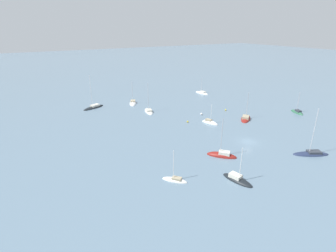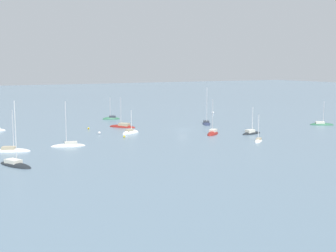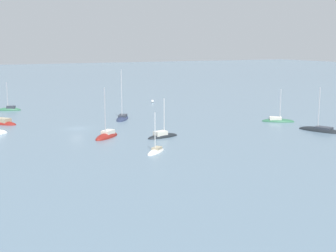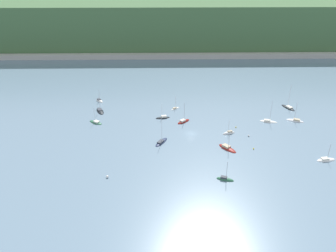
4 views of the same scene
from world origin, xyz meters
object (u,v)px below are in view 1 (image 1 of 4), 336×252
Objects in this scene: sailboat_1 at (222,156)px; sailboat_9 at (311,154)px; sailboat_0 at (237,180)px; sailboat_6 at (94,107)px; sailboat_4 at (175,180)px; mooring_buoy_0 at (188,122)px; mooring_buoy_3 at (201,114)px; sailboat_13 at (210,123)px; sailboat_10 at (202,93)px; sailboat_12 at (246,119)px; sailboat_7 at (297,113)px; sailboat_8 at (149,111)px; mooring_buoy_1 at (226,110)px; sailboat_2 at (133,103)px.

sailboat_9 is (-10.02, -18.44, 0.00)m from sailboat_1.
sailboat_0 is 0.66× the size of sailboat_9.
sailboat_4 is at bearing 66.82° from sailboat_6.
sailboat_6 reaches higher than sailboat_1.
mooring_buoy_0 is (22.57, -6.03, 0.14)m from sailboat_1.
sailboat_0 is at bearing 152.42° from mooring_buoy_3.
sailboat_10 is at bearing 127.98° from sailboat_13.
sailboat_6 is at bearing 98.40° from sailboat_12.
sailboat_8 is (27.33, 43.34, 0.01)m from sailboat_7.
sailboat_10 is 25.80m from mooring_buoy_1.
mooring_buoy_0 is (4.12, 5.43, 0.16)m from sailboat_13.
mooring_buoy_0 is at bearing -39.56° from sailboat_9.
sailboat_4 is at bearing 135.35° from mooring_buoy_3.
sailboat_7 is at bearing 101.71° from sailboat_0.
sailboat_7 is 0.68× the size of sailboat_9.
sailboat_2 is 0.80× the size of sailboat_9.
sailboat_13 is at bearing -46.63° from sailboat_9.
mooring_buoy_1 is at bearing -70.02° from sailboat_9.
sailboat_13 is 10.18× the size of mooring_buoy_3.
sailboat_6 is at bearing -32.62° from sailboat_9.
sailboat_6 is (55.96, -0.10, 0.04)m from sailboat_4.
sailboat_12 is 14.38m from mooring_buoy_3.
sailboat_1 is at bearing -165.83° from sailboat_8.
sailboat_8 is at bearing 75.97° from sailboat_7.
sailboat_0 is at bearing 140.45° from mooring_buoy_1.
mooring_buoy_0 is (31.82, -10.36, 0.12)m from sailboat_0.
sailboat_4 is 9.97× the size of mooring_buoy_3.
sailboat_2 is 28.94m from mooring_buoy_0.
sailboat_4 reaches higher than sailboat_13.
sailboat_9 is (-0.77, -22.77, -0.02)m from sailboat_0.
sailboat_9 is at bearing -141.81° from sailboat_4.
sailboat_13 is (27.70, -15.79, -0.04)m from sailboat_0.
sailboat_0 reaches higher than sailboat_4.
sailboat_10 is 38.36m from mooring_buoy_0.
sailboat_8 is 51.67m from sailboat_9.
sailboat_6 is 1.17× the size of sailboat_8.
sailboat_8 is at bearing 48.01° from mooring_buoy_3.
sailboat_1 is 19.95× the size of mooring_buoy_0.
sailboat_4 is at bearing 121.85° from sailboat_7.
sailboat_6 is 71.05m from sailboat_9.
sailboat_7 is (20.38, -48.23, -0.02)m from sailboat_0.
sailboat_4 is at bearing 17.86° from sailboat_9.
sailboat_12 is 18.39× the size of mooring_buoy_1.
mooring_buoy_0 is 8.92m from mooring_buoy_3.
sailboat_9 is at bearing -4.26° from sailboat_13.
sailboat_0 is 33.46m from mooring_buoy_0.
sailboat_7 is 39.55m from mooring_buoy_0.
sailboat_6 is at bearing -40.17° from sailboat_4.
sailboat_9 is 34.87m from mooring_buoy_0.
sailboat_8 reaches higher than mooring_buoy_0.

